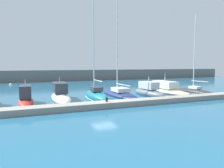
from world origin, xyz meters
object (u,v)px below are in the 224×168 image
Objects in this scene: motorboat_white_fourth at (61,96)px; sailboat_charcoal_ninth at (194,91)px; mooring_buoy_red at (93,88)px; mooring_buoy_white at (11,85)px; motorboat_red_third at (26,99)px; motorboat_slate_seventh at (149,91)px; motorboat_sand_eighth at (166,90)px; dock_bollard at (107,99)px; sailboat_navy_sixth at (119,93)px; sailboat_teal_fifth at (96,95)px.

motorboat_white_fourth is 19.38m from sailboat_charcoal_ninth.
mooring_buoy_red is 1.45× the size of mooring_buoy_white.
mooring_buoy_red is (10.91, 11.27, -0.51)m from motorboat_red_third.
motorboat_slate_seventh is 0.72× the size of motorboat_sand_eighth.
sailboat_charcoal_ninth reaches higher than mooring_buoy_red.
dock_bollard is at bearing -70.54° from mooring_buoy_white.
motorboat_red_third is at bearing 93.32° from motorboat_sand_eighth.
sailboat_charcoal_ninth reaches higher than dock_bollard.
sailboat_navy_sixth reaches higher than motorboat_sand_eighth.
sailboat_charcoal_ninth is (7.72, -0.29, -0.31)m from motorboat_slate_seventh.
motorboat_slate_seventh is 9.66m from dock_bollard.
motorboat_sand_eighth is 4.11m from sailboat_charcoal_ninth.
motorboat_sand_eighth reaches higher than mooring_buoy_red.
sailboat_teal_fifth is 5.36m from dock_bollard.
sailboat_navy_sixth is 1.43× the size of sailboat_charcoal_ninth.
sailboat_teal_fifth reaches higher than mooring_buoy_white.
motorboat_red_third is 6.98× the size of mooring_buoy_red.
motorboat_sand_eighth is at bearing -87.24° from motorboat_white_fourth.
sailboat_navy_sixth is (11.60, 1.63, -0.19)m from motorboat_red_third.
sailboat_teal_fifth is 15.23m from sailboat_charcoal_ninth.
dock_bollard is (10.27, -29.09, 0.76)m from mooring_buoy_white.
sailboat_teal_fifth is 3.87m from sailboat_navy_sixth.
motorboat_slate_seventh is at bearing -88.11° from motorboat_red_third.
motorboat_red_third is at bearing 88.96° from motorboat_slate_seventh.
sailboat_charcoal_ninth is (3.71, -1.76, -0.18)m from motorboat_sand_eighth.
sailboat_navy_sixth is 27.77× the size of mooring_buoy_white.
sailboat_teal_fifth is 1.54× the size of motorboat_sand_eighth.
motorboat_slate_seventh is (7.50, -0.11, 0.15)m from sailboat_teal_fifth.
mooring_buoy_red is at bearing 77.41° from dock_bollard.
motorboat_red_third is 8.78m from dock_bollard.
motorboat_slate_seventh reaches higher than dock_bollard.
motorboat_red_third is 0.68× the size of motorboat_sand_eighth.
sailboat_navy_sixth is at bearing -86.40° from motorboat_white_fourth.
motorboat_white_fourth is 0.66× the size of sailboat_charcoal_ninth.
sailboat_charcoal_ninth is at bearing -94.41° from motorboat_slate_seventh.
motorboat_sand_eighth is (4.01, 1.47, -0.13)m from motorboat_slate_seventh.
mooring_buoy_red is at bearing -34.53° from motorboat_white_fourth.
motorboat_white_fourth is 1.21× the size of motorboat_slate_seventh.
sailboat_teal_fifth is at bearing -100.49° from motorboat_white_fourth.
sailboat_teal_fifth is at bearing 83.27° from dock_bollard.
sailboat_charcoal_ninth is (19.34, -1.22, -0.22)m from motorboat_white_fourth.
mooring_buoy_white is (-13.88, 12.94, 0.00)m from mooring_buoy_red.
dock_bollard is at bearing 174.22° from sailboat_teal_fifth.
motorboat_sand_eighth is (15.63, 0.54, -0.04)m from motorboat_white_fourth.
mooring_buoy_white is at bearing 17.26° from motorboat_white_fourth.
mooring_buoy_red is (-4.52, 10.94, -0.57)m from motorboat_slate_seventh.
motorboat_red_third is 0.95× the size of motorboat_slate_seventh.
sailboat_teal_fifth is at bearing -65.37° from mooring_buoy_white.
motorboat_sand_eighth is at bearing 28.80° from dock_bollard.
motorboat_white_fourth is 0.87× the size of motorboat_sand_eighth.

